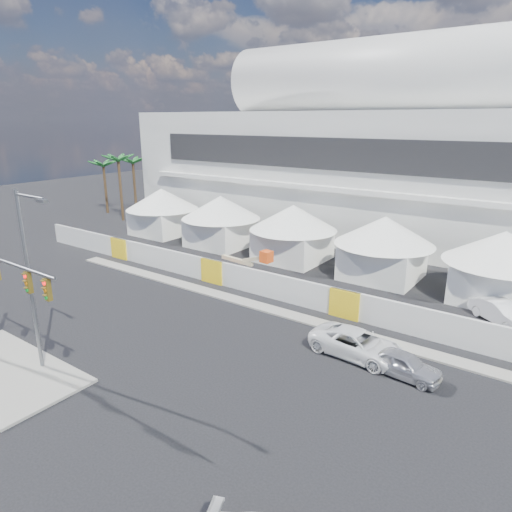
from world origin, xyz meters
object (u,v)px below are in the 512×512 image
Objects in this scene: boom_lift at (234,269)px; sedan_silver at (403,364)px; streetlight_median at (30,271)px; lot_car_a at (502,313)px; pickup_curb at (358,344)px.

sedan_silver is at bearing -15.03° from boom_lift.
sedan_silver is at bearing 33.72° from streetlight_median.
lot_car_a is 29.11m from streetlight_median.
pickup_curb is at bearing -173.21° from lot_car_a.
pickup_curb is at bearing 40.49° from streetlight_median.
boom_lift is at bearing 69.92° from pickup_curb.
pickup_curb is 0.86× the size of boom_lift.
boom_lift is at bearing 92.20° from streetlight_median.
sedan_silver is at bearing -158.53° from lot_car_a.
boom_lift reaches higher than lot_car_a.
boom_lift is (-0.68, 17.62, -4.86)m from streetlight_median.
pickup_curb is 18.22m from streetlight_median.
lot_car_a is (3.17, 10.35, 0.07)m from sedan_silver.
streetlight_median is (-16.20, -10.81, 5.05)m from sedan_silver.
sedan_silver is 18.20m from boom_lift.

